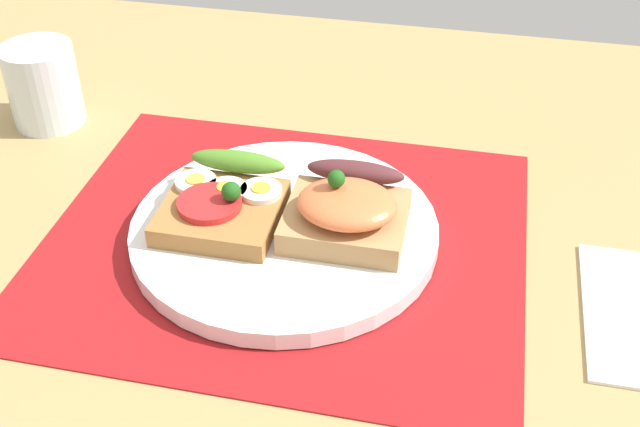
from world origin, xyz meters
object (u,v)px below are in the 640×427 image
plate (285,231)px  sandwich_egg_tomato (224,202)px  drinking_glass (43,85)px  sandwich_salmon (347,211)px

plate → sandwich_egg_tomato: size_ratio=2.38×
sandwich_egg_tomato → drinking_glass: bearing=149.2°
sandwich_egg_tomato → drinking_glass: (-23.14, 13.79, 0.95)cm
sandwich_egg_tomato → sandwich_salmon: sandwich_salmon is taller
drinking_glass → plate: bearing=-26.2°
plate → sandwich_egg_tomato: sandwich_egg_tomato is taller
plate → sandwich_salmon: size_ratio=2.59×
sandwich_egg_tomato → sandwich_salmon: 10.32cm
plate → drinking_glass: drinking_glass is taller
plate → sandwich_salmon: 5.89cm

